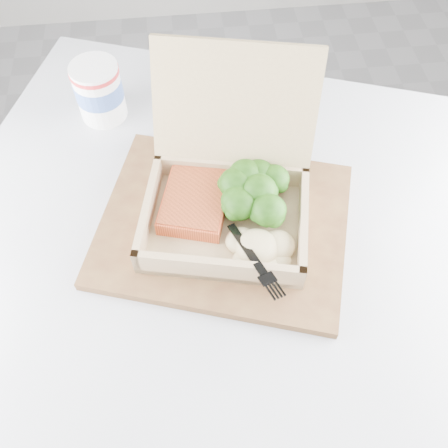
{
  "coord_description": "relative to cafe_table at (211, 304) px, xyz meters",
  "views": [
    {
      "loc": [
        0.01,
        -0.03,
        1.34
      ],
      "look_at": [
        0.05,
        0.34,
        0.78
      ],
      "focal_mm": 40.0,
      "sensor_mm": 36.0,
      "label": 1
    }
  ],
  "objects": [
    {
      "name": "mashed_potatoes",
      "position": [
        0.06,
        -0.03,
        0.23
      ],
      "size": [
        0.09,
        0.08,
        0.03
      ],
      "primitive_type": "ellipsoid",
      "color": "#CBBE83",
      "rests_on": "takeout_container"
    },
    {
      "name": "takeout_container",
      "position": [
        0.04,
        0.06,
        0.25
      ],
      "size": [
        0.27,
        0.28,
        0.21
      ],
      "rotation": [
        0.0,
        0.0,
        -0.22
      ],
      "color": "tan",
      "rests_on": "serving_tray"
    },
    {
      "name": "cafe_table",
      "position": [
        0.0,
        0.0,
        0.0
      ],
      "size": [
        1.03,
        1.03,
        0.73
      ],
      "rotation": [
        0.0,
        0.0,
        -0.35
      ],
      "color": "black",
      "rests_on": "floor"
    },
    {
      "name": "plastic_fork",
      "position": [
        0.04,
        -0.02,
        0.24
      ],
      "size": [
        0.06,
        0.14,
        0.02
      ],
      "rotation": [
        0.0,
        0.0,
        3.47
      ],
      "color": "black",
      "rests_on": "mashed_potatoes"
    },
    {
      "name": "serving_tray",
      "position": [
        0.03,
        0.03,
        0.2
      ],
      "size": [
        0.42,
        0.37,
        0.01
      ],
      "primitive_type": "cube",
      "rotation": [
        0.0,
        0.0,
        -0.31
      ],
      "color": "brown",
      "rests_on": "cafe_table"
    },
    {
      "name": "paper_cup",
      "position": [
        -0.15,
        0.29,
        0.24
      ],
      "size": [
        0.08,
        0.08,
        0.1
      ],
      "color": "white",
      "rests_on": "cafe_table"
    },
    {
      "name": "broccoli_pile",
      "position": [
        0.08,
        0.05,
        0.24
      ],
      "size": [
        0.12,
        0.12,
        0.04
      ],
      "primitive_type": null,
      "color": "#2E6C18",
      "rests_on": "takeout_container"
    },
    {
      "name": "salmon_fillet",
      "position": [
        -0.01,
        0.06,
        0.23
      ],
      "size": [
        0.12,
        0.14,
        0.02
      ],
      "primitive_type": "cube",
      "rotation": [
        0.0,
        0.0,
        -0.28
      ],
      "color": "#D7552A",
      "rests_on": "takeout_container"
    },
    {
      "name": "receipt",
      "position": [
        0.08,
        0.23,
        0.19
      ],
      "size": [
        0.08,
        0.13,
        0.0
      ],
      "primitive_type": "cube",
      "rotation": [
        0.0,
        0.0,
        -0.16
      ],
      "color": "white",
      "rests_on": "cafe_table"
    }
  ]
}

